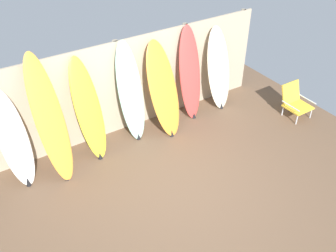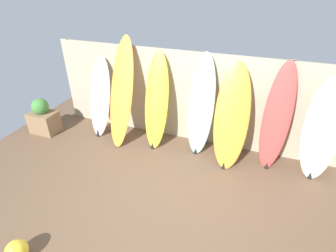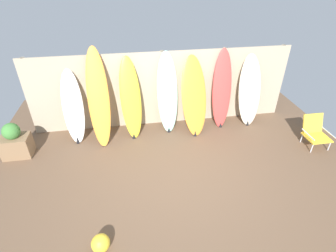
{
  "view_description": "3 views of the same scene",
  "coord_description": "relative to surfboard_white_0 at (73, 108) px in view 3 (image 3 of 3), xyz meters",
  "views": [
    {
      "loc": [
        -2.43,
        -3.45,
        4.36
      ],
      "look_at": [
        0.14,
        0.59,
        0.85
      ],
      "focal_mm": 40.0,
      "sensor_mm": 36.0,
      "label": 1
    },
    {
      "loc": [
        0.99,
        -2.46,
        2.99
      ],
      "look_at": [
        -0.24,
        0.83,
        0.92
      ],
      "focal_mm": 28.0,
      "sensor_mm": 36.0,
      "label": 2
    },
    {
      "loc": [
        -0.79,
        -3.61,
        3.5
      ],
      "look_at": [
        -0.12,
        0.46,
        0.86
      ],
      "focal_mm": 28.0,
      "sensor_mm": 36.0,
      "label": 3
    }
  ],
  "objects": [
    {
      "name": "surfboard_yellow_2",
      "position": [
        1.25,
        0.0,
        0.11
      ],
      "size": [
        0.51,
        0.66,
        1.79
      ],
      "color": "yellow",
      "rests_on": "ground"
    },
    {
      "name": "planter_box",
      "position": [
        -1.17,
        -0.47,
        -0.45
      ],
      "size": [
        0.57,
        0.4,
        0.77
      ],
      "color": "#846647",
      "rests_on": "ground"
    },
    {
      "name": "surfboard_cream_6",
      "position": [
        4.06,
        0.04,
        0.06
      ],
      "size": [
        0.61,
        0.49,
        1.7
      ],
      "color": "beige",
      "rests_on": "ground"
    },
    {
      "name": "surfboard_red_5",
      "position": [
        3.37,
        0.07,
        0.14
      ],
      "size": [
        0.49,
        0.5,
        1.85
      ],
      "color": "#D13D38",
      "rests_on": "ground"
    },
    {
      "name": "ground",
      "position": [
        2.01,
        -1.64,
        -0.78
      ],
      "size": [
        7.68,
        7.68,
        0.0
      ],
      "primitive_type": "plane",
      "color": "brown"
    },
    {
      "name": "surfboard_white_0",
      "position": [
        0.0,
        0.0,
        0.0
      ],
      "size": [
        0.48,
        0.62,
        1.58
      ],
      "color": "white",
      "rests_on": "ground"
    },
    {
      "name": "fence_back",
      "position": [
        2.01,
        0.36,
        0.12
      ],
      "size": [
        6.08,
        0.11,
        1.8
      ],
      "color": "tan",
      "rests_on": "ground"
    },
    {
      "name": "surfboard_orange_4",
      "position": [
        2.66,
        -0.1,
        0.09
      ],
      "size": [
        0.64,
        0.73,
        1.76
      ],
      "color": "orange",
      "rests_on": "ground"
    },
    {
      "name": "surfboard_seafoam_3",
      "position": [
        2.09,
        0.07,
        0.13
      ],
      "size": [
        0.49,
        0.49,
        1.84
      ],
      "color": "#9ED6BC",
      "rests_on": "ground"
    },
    {
      "name": "surfboard_orange_1",
      "position": [
        0.57,
        -0.1,
        0.22
      ],
      "size": [
        0.48,
        0.83,
        2.02
      ],
      "color": "orange",
      "rests_on": "ground"
    },
    {
      "name": "beach_chair",
      "position": [
        5.16,
        -1.09,
        -0.45
      ],
      "size": [
        0.5,
        0.55,
        0.66
      ],
      "rotation": [
        0.0,
        0.0,
        0.42
      ],
      "color": "silver",
      "rests_on": "ground"
    },
    {
      "name": "beach_ball",
      "position": [
        0.65,
        -2.93,
        -0.64
      ],
      "size": [
        0.26,
        0.26,
        0.26
      ],
      "primitive_type": "sphere",
      "color": "yellow",
      "rests_on": "ground"
    }
  ]
}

